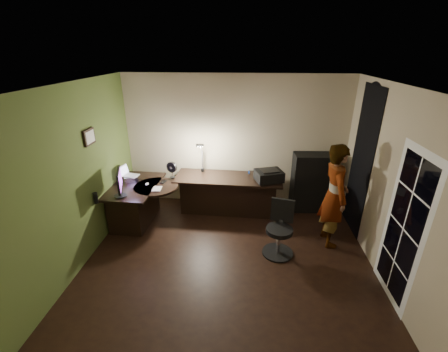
# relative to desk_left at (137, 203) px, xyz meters

# --- Properties ---
(floor) EXTENTS (4.50, 4.00, 0.01)m
(floor) POSITION_rel_desk_left_xyz_m (1.83, -1.02, -0.39)
(floor) COLOR black
(floor) RESTS_ON ground
(ceiling) EXTENTS (4.50, 4.00, 0.01)m
(ceiling) POSITION_rel_desk_left_xyz_m (1.83, -1.02, 2.32)
(ceiling) COLOR silver
(ceiling) RESTS_ON floor
(wall_back) EXTENTS (4.50, 0.01, 2.70)m
(wall_back) POSITION_rel_desk_left_xyz_m (1.83, 0.98, 0.97)
(wall_back) COLOR tan
(wall_back) RESTS_ON floor
(wall_front) EXTENTS (4.50, 0.01, 2.70)m
(wall_front) POSITION_rel_desk_left_xyz_m (1.83, -3.03, 0.97)
(wall_front) COLOR tan
(wall_front) RESTS_ON floor
(wall_left) EXTENTS (0.01, 4.00, 2.70)m
(wall_left) POSITION_rel_desk_left_xyz_m (-0.42, -1.02, 0.97)
(wall_left) COLOR tan
(wall_left) RESTS_ON floor
(wall_right) EXTENTS (0.01, 4.00, 2.70)m
(wall_right) POSITION_rel_desk_left_xyz_m (4.08, -1.02, 0.97)
(wall_right) COLOR tan
(wall_right) RESTS_ON floor
(green_wall_overlay) EXTENTS (0.00, 4.00, 2.70)m
(green_wall_overlay) POSITION_rel_desk_left_xyz_m (-0.41, -1.02, 0.97)
(green_wall_overlay) COLOR #485B26
(green_wall_overlay) RESTS_ON floor
(arched_doorway) EXTENTS (0.01, 0.90, 2.60)m
(arched_doorway) POSITION_rel_desk_left_xyz_m (4.07, 0.13, 0.92)
(arched_doorway) COLOR black
(arched_doorway) RESTS_ON floor
(french_door) EXTENTS (0.02, 0.92, 2.10)m
(french_door) POSITION_rel_desk_left_xyz_m (4.07, -1.57, 0.67)
(french_door) COLOR white
(french_door) RESTS_ON floor
(framed_picture) EXTENTS (0.04, 0.30, 0.25)m
(framed_picture) POSITION_rel_desk_left_xyz_m (-0.39, -0.57, 1.47)
(framed_picture) COLOR black
(framed_picture) RESTS_ON wall_left
(desk_left) EXTENTS (0.86, 1.36, 0.77)m
(desk_left) POSITION_rel_desk_left_xyz_m (0.00, 0.00, 0.00)
(desk_left) COLOR black
(desk_left) RESTS_ON floor
(desk_right) EXTENTS (2.12, 0.81, 0.79)m
(desk_right) POSITION_rel_desk_left_xyz_m (1.73, 0.47, 0.01)
(desk_right) COLOR black
(desk_right) RESTS_ON floor
(cabinet) EXTENTS (0.83, 0.45, 1.21)m
(cabinet) POSITION_rel_desk_left_xyz_m (3.42, 0.76, 0.22)
(cabinet) COLOR black
(cabinet) RESTS_ON floor
(laptop_stand) EXTENTS (0.30, 0.27, 0.10)m
(laptop_stand) POSITION_rel_desk_left_xyz_m (-0.12, 0.17, 0.44)
(laptop_stand) COLOR silver
(laptop_stand) RESTS_ON desk_left
(laptop) EXTENTS (0.34, 0.32, 0.20)m
(laptop) POSITION_rel_desk_left_xyz_m (-0.12, 0.17, 0.59)
(laptop) COLOR silver
(laptop) RESTS_ON laptop_stand
(monitor) EXTENTS (0.28, 0.54, 0.35)m
(monitor) POSITION_rel_desk_left_xyz_m (-0.07, -0.47, 0.57)
(monitor) COLOR black
(monitor) RESTS_ON desk_left
(mouse) EXTENTS (0.09, 0.11, 0.04)m
(mouse) POSITION_rel_desk_left_xyz_m (0.24, 0.01, 0.41)
(mouse) COLOR silver
(mouse) RESTS_ON desk_left
(phone) EXTENTS (0.11, 0.15, 0.01)m
(phone) POSITION_rel_desk_left_xyz_m (0.51, 0.16, 0.40)
(phone) COLOR black
(phone) RESTS_ON desk_left
(pen) EXTENTS (0.08, 0.12, 0.01)m
(pen) POSITION_rel_desk_left_xyz_m (0.49, -0.06, 0.40)
(pen) COLOR black
(pen) RESTS_ON desk_left
(speaker) EXTENTS (0.10, 0.10, 0.19)m
(speaker) POSITION_rel_desk_left_xyz_m (-0.36, -0.75, 0.49)
(speaker) COLOR black
(speaker) RESTS_ON desk_left
(notepad) EXTENTS (0.16, 0.22, 0.01)m
(notepad) POSITION_rel_desk_left_xyz_m (0.47, -0.15, 0.40)
(notepad) COLOR silver
(notepad) RESTS_ON desk_left
(desk_fan) EXTENTS (0.24, 0.18, 0.33)m
(desk_fan) POSITION_rel_desk_left_xyz_m (0.65, 0.33, 0.58)
(desk_fan) COLOR black
(desk_fan) RESTS_ON desk_right
(headphones) EXTENTS (0.18, 0.09, 0.08)m
(headphones) POSITION_rel_desk_left_xyz_m (2.20, 0.63, 0.46)
(headphones) COLOR #1C3F9E
(headphones) RESTS_ON desk_right
(printer) EXTENTS (0.59, 0.52, 0.22)m
(printer) POSITION_rel_desk_left_xyz_m (2.51, 0.34, 0.53)
(printer) COLOR black
(printer) RESTS_ON desk_right
(desk_lamp) EXTENTS (0.24, 0.35, 0.69)m
(desk_lamp) POSITION_rel_desk_left_xyz_m (1.19, 0.69, 0.77)
(desk_lamp) COLOR black
(desk_lamp) RESTS_ON desk_right
(office_chair) EXTENTS (0.61, 0.61, 0.91)m
(office_chair) POSITION_rel_desk_left_xyz_m (2.64, -0.81, 0.07)
(office_chair) COLOR black
(office_chair) RESTS_ON floor
(person) EXTENTS (0.49, 0.68, 1.78)m
(person) POSITION_rel_desk_left_xyz_m (3.54, -0.39, 0.51)
(person) COLOR #D8A88C
(person) RESTS_ON floor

